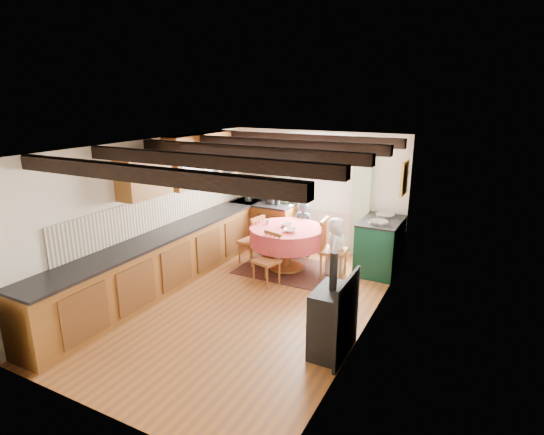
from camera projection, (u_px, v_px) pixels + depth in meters
The scene contains 41 objects.
floor at pixel (248, 302), 6.63m from camera, with size 3.60×5.50×0.00m, color #AB652A.
ceiling at pixel (246, 145), 5.97m from camera, with size 3.60×5.50×0.00m, color white.
wall_back at pixel (317, 191), 8.65m from camera, with size 3.60×0.00×2.40m, color silver.
wall_front at pixel (95, 307), 3.95m from camera, with size 3.60×0.00×2.40m, color silver.
wall_left at pixel (153, 213), 7.10m from camera, with size 0.00×5.50×2.40m, color silver.
wall_right at pixel (368, 247), 5.51m from camera, with size 0.00×5.50×2.40m, color silver.
beam_a at pixel (143, 174), 4.29m from camera, with size 3.60×0.16×0.16m, color black.
beam_b at pixel (203, 161), 5.14m from camera, with size 3.60×0.16×0.16m, color black.
beam_c at pixel (246, 151), 6.00m from camera, with size 3.60×0.16×0.16m, color black.
beam_d at pixel (278, 144), 6.85m from camera, with size 3.60×0.16×0.16m, color black.
beam_e at pixel (303, 139), 7.71m from camera, with size 3.60×0.16×0.16m, color black.
splash_left at pixel (166, 209), 7.35m from camera, with size 0.02×4.50×0.55m, color beige.
splash_back at pixel (272, 187), 9.08m from camera, with size 1.40×0.02×0.55m, color beige.
base_cabinet_left at pixel (170, 259), 7.17m from camera, with size 0.60×5.30×0.88m, color brown.
base_cabinet_back at pixel (264, 224), 9.07m from camera, with size 1.30×0.60×0.88m, color brown.
worktop_left at pixel (169, 233), 7.04m from camera, with size 0.64×5.30×0.04m, color black.
worktop_back at pixel (263, 203), 8.93m from camera, with size 1.30×0.64×0.04m, color black.
wall_cabinet_glass at pixel (203, 159), 7.84m from camera, with size 0.34×1.80×0.90m, color brown.
wall_cabinet_solid at pixel (144, 174), 6.57m from camera, with size 0.34×0.90×0.70m, color brown.
window_frame at pixel (322, 172), 8.49m from camera, with size 1.34×0.03×1.54m, color white.
window_pane at pixel (322, 172), 8.49m from camera, with size 1.20×0.01×1.40m, color white.
curtain_left at pixel (281, 193), 8.93m from camera, with size 0.35×0.10×2.10m, color #B7CFA5.
curtain_right at pixel (361, 203), 8.18m from camera, with size 0.35×0.10×2.10m, color #B7CFA5.
curtain_rod at pixel (321, 142), 8.25m from camera, with size 0.03×0.03×2.00m, color black.
wall_picture at pixel (404, 178), 7.35m from camera, with size 0.04×0.50×0.60m, color gold.
wall_plate at pixel (369, 171), 8.03m from camera, with size 0.30×0.30×0.02m, color silver.
rug at pixel (286, 269), 7.88m from camera, with size 1.65×1.28×0.01m, color black.
dining_table at pixel (287, 249), 7.77m from camera, with size 1.32×1.32×0.80m, color #C8505F, non-canonical shape.
chair_near at pixel (266, 259), 7.14m from camera, with size 0.38×0.40×0.90m, color #935726, non-canonical shape.
chair_left at pixel (251, 239), 8.05m from camera, with size 0.40×0.42×0.94m, color #935726, non-canonical shape.
chair_right at pixel (334, 249), 7.41m from camera, with size 0.45×0.47×1.04m, color #935726, non-canonical shape.
aga_range at pixel (380, 245), 7.69m from camera, with size 0.68×1.05×0.97m, color #0C3627, non-canonical shape.
cast_iron_stove at pixel (332, 304), 5.17m from camera, with size 0.40×0.66×1.32m, color black, non-canonical shape.
child_far at pixel (303, 229), 8.39m from camera, with size 0.40×0.26×1.11m, color #364854.
child_right at pixel (336, 247), 7.47m from camera, with size 0.52×0.34×1.06m, color silver.
bowl_a at pixel (290, 230), 7.41m from camera, with size 0.23×0.23×0.06m, color silver.
bowl_b at pixel (286, 225), 7.70m from camera, with size 0.21×0.21×0.07m, color silver.
cup at pixel (268, 222), 7.86m from camera, with size 0.10×0.10×0.09m, color silver.
canister_tall at pixel (248, 195), 9.03m from camera, with size 0.14×0.14×0.24m, color #262628.
canister_wide at pixel (271, 198), 8.88m from camera, with size 0.19×0.19×0.21m, color #262628.
canister_slim at pixel (277, 198), 8.69m from camera, with size 0.11×0.11×0.30m, color #262628.
Camera 1 is at (3.09, -5.18, 3.08)m, focal length 28.51 mm.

